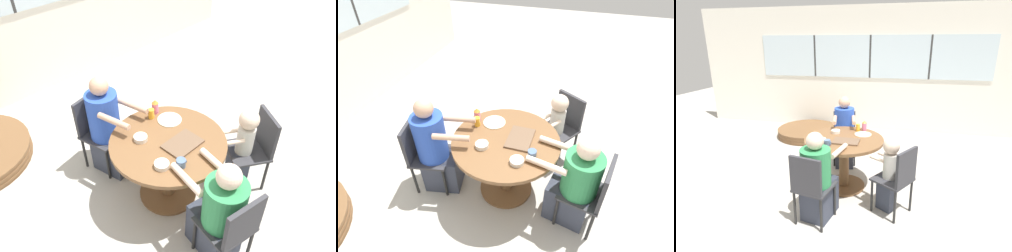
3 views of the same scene
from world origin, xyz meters
TOP-DOWN VIEW (x-y plane):
  - ground_plane at (0.00, 0.00)m, footprint 16.00×16.00m
  - dining_table at (0.00, 0.00)m, footprint 1.10×1.10m
  - chair_for_woman_green_shirt at (-0.18, -0.90)m, footprint 0.47×0.47m
  - chair_for_man_blue_shirt at (-0.19, 0.90)m, footprint 0.47×0.47m
  - chair_for_toddler at (0.77, -0.50)m, footprint 0.55×0.55m
  - person_woman_green_shirt at (-0.15, -0.74)m, footprint 0.46×0.69m
  - person_man_blue_shirt at (-0.16, 0.74)m, footprint 0.44×0.65m
  - person_toddler at (0.65, -0.42)m, footprint 0.36×0.32m
  - food_tray_dark at (0.06, -0.13)m, footprint 0.35×0.24m
  - coffee_mug at (-0.15, -0.30)m, footprint 0.09×0.08m
  - sippy_cup at (0.22, 0.40)m, footprint 0.07×0.07m
  - juice_glass at (0.13, 0.36)m, footprint 0.06×0.06m
  - bowl_white_shallow at (-0.17, 0.19)m, footprint 0.13×0.13m
  - bowl_cereal at (-0.27, -0.19)m, footprint 0.13×0.13m
  - plate_tortillas at (0.24, 0.21)m, footprint 0.24×0.24m

SIDE VIEW (x-z plane):
  - ground_plane at x=0.00m, z-range 0.00..0.00m
  - person_woman_green_shirt at x=-0.15m, z-range -0.06..1.02m
  - person_toddler at x=0.65m, z-range 0.02..0.98m
  - chair_for_woman_green_shirt at x=-0.18m, z-range 0.09..0.96m
  - chair_for_man_blue_shirt at x=-0.19m, z-range 0.09..0.96m
  - chair_for_toddler at x=0.77m, z-range 0.09..0.96m
  - person_man_blue_shirt at x=-0.16m, z-range -0.06..1.11m
  - dining_table at x=0.00m, z-range 0.18..0.92m
  - plate_tortillas at x=0.24m, z-range 0.75..0.76m
  - food_tray_dark at x=0.06m, z-range 0.75..0.77m
  - bowl_cereal at x=-0.27m, z-range 0.75..0.79m
  - bowl_white_shallow at x=-0.17m, z-range 0.75..0.79m
  - coffee_mug at x=-0.15m, z-range 0.75..0.82m
  - juice_glass at x=0.13m, z-range 0.75..0.85m
  - sippy_cup at x=0.22m, z-range 0.75..0.90m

